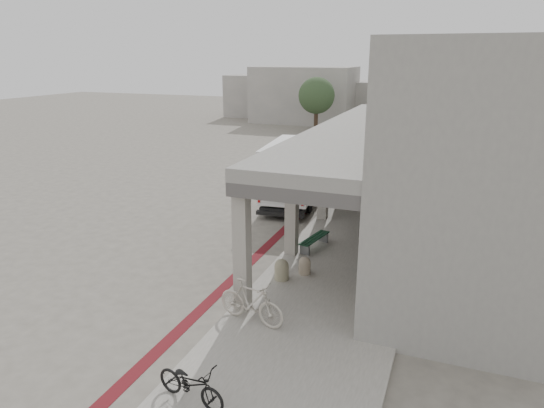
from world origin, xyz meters
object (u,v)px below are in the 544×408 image
at_px(bicycle_cream, 251,302).
at_px(fedex_truck, 297,169).
at_px(utility_cabinet, 374,258).
at_px(bicycle_black, 191,383).
at_px(bench, 314,240).

bearing_deg(bicycle_cream, fedex_truck, 24.16).
xyz_separation_m(utility_cabinet, bicycle_black, (-2.30, -7.08, -0.11)).
bearing_deg(fedex_truck, bicycle_cream, -83.49).
xyz_separation_m(fedex_truck, utility_cabinet, (4.87, -7.17, -0.87)).
bearing_deg(bench, utility_cabinet, -19.81).
height_order(bench, bicycle_cream, bicycle_cream).
bearing_deg(utility_cabinet, bench, 155.67).
height_order(bench, bicycle_black, bicycle_black).
relative_size(bicycle_black, bicycle_cream, 0.84).
bearing_deg(bicycle_black, bicycle_cream, 12.39).
bearing_deg(utility_cabinet, bicycle_black, -100.86).
bearing_deg(bicycle_cream, bench, 10.55).
xyz_separation_m(utility_cabinet, bicycle_cream, (-2.39, -3.94, 0.04)).
xyz_separation_m(fedex_truck, bench, (2.58, -5.76, -1.12)).
height_order(fedex_truck, utility_cabinet, fedex_truck).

